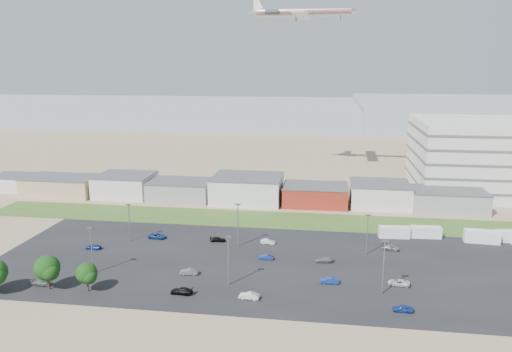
% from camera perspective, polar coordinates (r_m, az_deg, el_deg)
% --- Properties ---
extents(ground, '(700.00, 700.00, 0.00)m').
position_cam_1_polar(ground, '(96.17, -4.40, -14.17)').
color(ground, '#95795F').
rests_on(ground, ground).
extents(parking_lot, '(120.00, 50.00, 0.01)m').
position_cam_1_polar(parking_lot, '(113.26, 0.35, -9.86)').
color(parking_lot, black).
rests_on(parking_lot, ground).
extents(grass_strip, '(160.00, 16.00, 0.02)m').
position_cam_1_polar(grass_strip, '(143.72, 0.15, -4.93)').
color(grass_strip, '#385821').
rests_on(grass_strip, ground).
extents(hills_backdrop, '(700.00, 200.00, 9.00)m').
position_cam_1_polar(hills_backdrop, '(401.09, 11.30, 6.77)').
color(hills_backdrop, gray).
rests_on(hills_backdrop, ground).
extents(building_row, '(170.00, 20.00, 8.00)m').
position_cam_1_polar(building_row, '(163.70, -4.80, -1.35)').
color(building_row, silver).
rests_on(building_row, ground).
extents(box_trailer_a, '(7.88, 2.95, 2.90)m').
position_cam_1_polar(box_trailer_a, '(133.14, 15.51, -6.20)').
color(box_trailer_a, silver).
rests_on(box_trailer_a, ground).
extents(box_trailer_b, '(7.85, 2.79, 2.90)m').
position_cam_1_polar(box_trailer_b, '(135.50, 18.80, -6.09)').
color(box_trailer_b, silver).
rests_on(box_trailer_b, ground).
extents(box_trailer_c, '(8.54, 3.25, 3.14)m').
position_cam_1_polar(box_trailer_c, '(136.93, 24.40, -6.31)').
color(box_trailer_c, silver).
rests_on(box_trailer_c, ground).
extents(box_trailer_d, '(7.88, 3.32, 2.87)m').
position_cam_1_polar(box_trailer_d, '(141.04, 27.26, -6.12)').
color(box_trailer_d, silver).
rests_on(box_trailer_d, ground).
extents(tree_right, '(5.33, 5.33, 7.99)m').
position_cam_1_polar(tree_right, '(107.25, -22.74, -9.91)').
color(tree_right, black).
rests_on(tree_right, ground).
extents(tree_near, '(4.40, 4.40, 6.60)m').
position_cam_1_polar(tree_near, '(104.04, -18.77, -10.70)').
color(tree_near, black).
rests_on(tree_near, ground).
extents(lightpole_front_l, '(1.20, 0.50, 10.22)m').
position_cam_1_polar(lightpole_front_l, '(111.42, -18.24, -8.09)').
color(lightpole_front_l, slate).
rests_on(lightpole_front_l, ground).
extents(lightpole_front_m, '(1.21, 0.51, 10.31)m').
position_cam_1_polar(lightpole_front_m, '(100.78, -3.16, -9.64)').
color(lightpole_front_m, slate).
rests_on(lightpole_front_m, ground).
extents(lightpole_front_r, '(1.27, 0.53, 10.83)m').
position_cam_1_polar(lightpole_front_r, '(99.91, 14.37, -10.08)').
color(lightpole_front_r, slate).
rests_on(lightpole_front_r, ground).
extents(lightpole_back_l, '(1.13, 0.47, 9.59)m').
position_cam_1_polar(lightpole_back_l, '(128.78, -14.27, -5.20)').
color(lightpole_back_l, slate).
rests_on(lightpole_back_l, ground).
extents(lightpole_back_m, '(1.26, 0.52, 10.70)m').
position_cam_1_polar(lightpole_back_m, '(121.27, -2.07, -5.64)').
color(lightpole_back_m, slate).
rests_on(lightpole_back_m, ground).
extents(lightpole_back_r, '(1.14, 0.48, 9.71)m').
position_cam_1_polar(lightpole_back_r, '(118.82, 12.59, -6.59)').
color(lightpole_back_r, slate).
rests_on(lightpole_back_r, ground).
extents(airliner, '(43.00, 29.97, 12.46)m').
position_cam_1_polar(airliner, '(193.36, 5.48, 18.17)').
color(airliner, silver).
extents(parked_car_0, '(4.47, 2.42, 1.19)m').
position_cam_1_polar(parked_car_0, '(106.13, 15.99, -11.63)').
color(parked_car_0, silver).
rests_on(parked_car_0, ground).
extents(parked_car_1, '(3.89, 1.48, 1.27)m').
position_cam_1_polar(parked_car_1, '(104.09, 8.39, -11.72)').
color(parked_car_1, navy).
rests_on(parked_car_1, ground).
extents(parked_car_2, '(3.68, 1.70, 1.22)m').
position_cam_1_polar(parked_car_2, '(96.05, 16.45, -14.32)').
color(parked_car_2, navy).
rests_on(parked_car_2, ground).
extents(parked_car_3, '(4.47, 2.04, 1.27)m').
position_cam_1_polar(parked_car_3, '(99.71, -8.51, -12.86)').
color(parked_car_3, black).
rests_on(parked_car_3, ground).
extents(parked_car_4, '(4.01, 1.68, 1.29)m').
position_cam_1_polar(parked_car_4, '(107.94, -7.67, -10.78)').
color(parked_car_4, '#595B5E').
rests_on(parked_car_4, ground).
extents(parked_car_5, '(3.73, 1.57, 1.26)m').
position_cam_1_polar(parked_car_5, '(126.97, -18.10, -7.68)').
color(parked_car_5, navy).
rests_on(parked_car_5, ground).
extents(parked_car_6, '(4.05, 1.99, 1.13)m').
position_cam_1_polar(parked_car_6, '(126.20, -4.39, -7.23)').
color(parked_car_6, black).
rests_on(parked_car_6, ground).
extents(parked_car_7, '(3.35, 1.22, 1.10)m').
position_cam_1_polar(parked_car_7, '(114.83, 1.17, -9.25)').
color(parked_car_7, navy).
rests_on(parked_car_7, ground).
extents(parked_car_8, '(4.03, 2.04, 1.32)m').
position_cam_1_polar(parked_car_8, '(124.36, 15.19, -7.91)').
color(parked_car_8, '#A5A5AA').
rests_on(parked_car_8, ground).
extents(parked_car_9, '(4.73, 2.45, 1.27)m').
position_cam_1_polar(parked_car_9, '(130.39, -11.23, -6.75)').
color(parked_car_9, navy).
rests_on(parked_car_9, ground).
extents(parked_car_10, '(4.13, 1.68, 1.20)m').
position_cam_1_polar(parked_car_10, '(110.90, -23.27, -11.11)').
color(parked_car_10, '#595B5E').
rests_on(parked_car_10, ground).
extents(parked_car_11, '(3.69, 1.48, 1.19)m').
position_cam_1_polar(parked_car_11, '(124.27, 1.38, -7.50)').
color(parked_car_11, silver).
rests_on(parked_car_11, ground).
extents(parked_car_12, '(4.04, 1.97, 1.13)m').
position_cam_1_polar(parked_car_12, '(114.26, 7.72, -9.47)').
color(parked_car_12, '#A5A5AA').
rests_on(parked_car_12, ground).
extents(parked_car_13, '(4.01, 1.70, 1.29)m').
position_cam_1_polar(parked_car_13, '(96.83, -0.80, -13.52)').
color(parked_car_13, silver).
rests_on(parked_car_13, ground).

